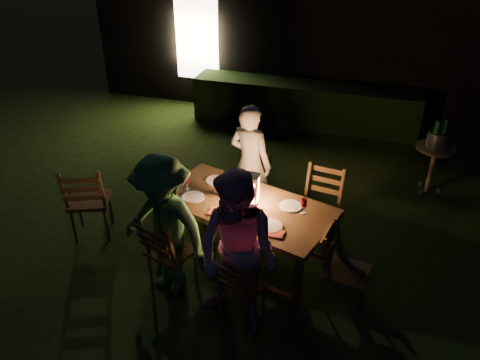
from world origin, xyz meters
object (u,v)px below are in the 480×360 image
(chair_spare, at_px, (91,212))
(lantern, at_px, (251,190))
(ice_bucket, at_px, (438,140))
(person_house_side, at_px, (250,164))
(bottle_bucket_a, at_px, (435,137))
(person_opp_left, at_px, (164,226))
(dining_table, at_px, (245,209))
(chair_far_left, at_px, (248,199))
(bottle_bucket_b, at_px, (443,136))
(person_opp_right, at_px, (238,254))
(chair_near_left, at_px, (171,263))
(chair_end, at_px, (345,282))
(chair_far_right, at_px, (317,222))
(chair_near_right, at_px, (241,297))
(bottle_table, at_px, (226,186))
(side_table, at_px, (435,152))

(chair_spare, relative_size, lantern, 3.08)
(ice_bucket, bearing_deg, person_house_side, -149.20)
(lantern, distance_m, bottle_bucket_a, 2.99)
(person_opp_left, bearing_deg, ice_bucket, 63.07)
(dining_table, height_order, ice_bucket, ice_bucket)
(person_house_side, bearing_deg, chair_far_left, 88.10)
(chair_far_left, height_order, bottle_bucket_b, bottle_bucket_b)
(person_opp_right, distance_m, person_opp_left, 0.90)
(chair_spare, distance_m, ice_bucket, 4.75)
(person_opp_right, xyz_separation_m, bottle_bucket_b, (1.96, 3.25, 0.04))
(dining_table, relative_size, chair_near_left, 2.18)
(chair_end, height_order, bottle_bucket_a, bottle_bucket_a)
(person_house_side, distance_m, ice_bucket, 2.69)
(chair_spare, relative_size, bottle_bucket_a, 3.36)
(chair_end, bearing_deg, person_house_side, -122.81)
(dining_table, relative_size, ice_bucket, 7.08)
(chair_spare, bearing_deg, chair_far_left, 4.82)
(chair_far_right, distance_m, chair_end, 1.03)
(person_opp_right, bearing_deg, bottle_bucket_a, 75.84)
(chair_far_left, bearing_deg, chair_end, 150.43)
(chair_far_left, bearing_deg, chair_near_left, 85.10)
(chair_spare, xyz_separation_m, person_house_side, (1.78, 0.98, 0.47))
(person_house_side, relative_size, lantern, 4.55)
(chair_near_right, relative_size, bottle_table, 3.19)
(dining_table, xyz_separation_m, chair_spare, (-1.98, -0.06, -0.40))
(chair_near_right, relative_size, side_table, 1.23)
(bottle_table, height_order, bottle_bucket_a, bottle_table)
(person_opp_right, distance_m, bottle_bucket_b, 3.79)
(chair_end, bearing_deg, lantern, -99.27)
(person_house_side, relative_size, person_opp_right, 0.94)
(chair_end, xyz_separation_m, person_opp_left, (-1.84, -0.31, 0.53))
(person_house_side, height_order, bottle_bucket_a, person_house_side)
(person_opp_left, bearing_deg, bottle_bucket_a, 63.20)
(person_opp_left, height_order, bottle_bucket_a, person_opp_left)
(side_table, distance_m, bottle_bucket_b, 0.25)
(ice_bucket, bearing_deg, chair_end, -109.42)
(chair_near_right, height_order, bottle_bucket_b, bottle_bucket_b)
(ice_bucket, height_order, bottle_bucket_b, bottle_bucket_b)
(chair_end, xyz_separation_m, chair_spare, (-3.16, 0.28, 0.05))
(dining_table, height_order, chair_spare, chair_spare)
(person_opp_right, bearing_deg, person_house_side, 118.76)
(chair_near_left, bearing_deg, side_table, 64.63)
(bottle_table, bearing_deg, chair_spare, -175.59)
(bottle_table, relative_size, side_table, 0.39)
(bottle_bucket_a, bearing_deg, person_opp_left, -133.06)
(chair_near_right, xyz_separation_m, lantern, (-0.15, 0.90, 0.69))
(chair_far_left, distance_m, person_opp_right, 1.91)
(chair_end, relative_size, lantern, 2.64)
(side_table, bearing_deg, chair_far_right, -128.78)
(chair_far_left, relative_size, chair_spare, 0.87)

